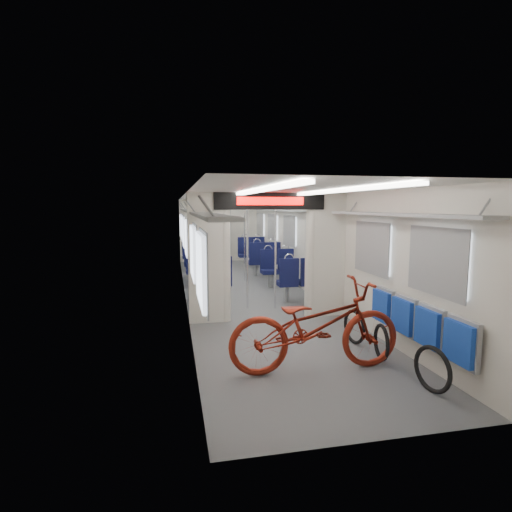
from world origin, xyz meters
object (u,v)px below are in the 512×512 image
Objects in this scene: bike_hoop_b at (381,344)px; seat_bay_near_left at (207,270)px; bike_hoop_c at (354,328)px; stanchion_far_right at (245,239)px; bicycle at (316,326)px; seat_bay_near_right at (287,271)px; bike_hoop_a at (432,371)px; stanchion_near_right at (275,252)px; seat_bay_far_left at (198,255)px; stanchion_near_left at (247,252)px; flip_bench at (416,322)px; seat_bay_far_right at (258,254)px; stanchion_far_left at (224,239)px.

bike_hoop_b is 0.24× the size of seat_bay_near_left.
bike_hoop_b is at bearing -84.48° from bike_hoop_c.
stanchion_far_right reaches higher than seat_bay_near_left.
bicycle is 4.51m from seat_bay_near_right.
bike_hoop_b is 4.29m from seat_bay_near_right.
stanchion_near_right is at bearing 101.18° from bike_hoop_a.
seat_bay_far_left reaches higher than bike_hoop_c.
stanchion_near_left reaches higher than seat_bay_near_right.
bike_hoop_b is 3.46m from stanchion_near_left.
flip_bench is 6.46m from stanchion_far_right.
bike_hoop_c is 2.83m from stanchion_near_left.
seat_bay_near_left reaches higher than seat_bay_near_right.
stanchion_near_left and stanchion_near_right have the same top height.
bike_hoop_a is at bearing -71.95° from stanchion_near_left.
bicycle is at bearing -78.87° from seat_bay_near_left.
stanchion_far_left is at bearing -132.10° from seat_bay_far_right.
seat_bay_far_right is 0.94× the size of stanchion_far_right.
seat_bay_near_left is 1.91m from seat_bay_near_right.
flip_bench is at bearing -65.58° from bike_hoop_c.
seat_bay_near_left is 0.92× the size of stanchion_near_right.
flip_bench is at bearing -73.93° from seat_bay_far_left.
seat_bay_near_right reaches higher than flip_bench.
seat_bay_near_right is (-0.42, 4.51, -0.05)m from flip_bench.
stanchion_near_right is at bearing -4.77° from bicycle.
stanchion_near_left reaches higher than bike_hoop_a.
seat_bay_far_left is at bearing 178.16° from seat_bay_far_right.
bicycle is at bearing 141.97° from bike_hoop_a.
stanchion_far_left is (-1.68, 6.49, 0.57)m from flip_bench.
seat_bay_far_left is 0.95× the size of stanchion_far_left.
bicycle is 1.02× the size of seat_bay_far_right.
seat_bay_far_left is at bearing 126.05° from stanchion_far_right.
stanchion_far_right is at bearing 100.00° from flip_bench.
seat_bay_far_left is (-2.29, 7.94, -0.02)m from flip_bench.
bicycle reaches higher than seat_bay_far_right.
stanchion_near_left is (-1.18, 2.41, 0.91)m from bike_hoop_c.
bicycle is 1.28m from bike_hoop_c.
stanchion_near_left is (-1.18, -1.19, 0.62)m from seat_bay_near_right.
stanchion_far_left and stanchion_far_right have the same top height.
seat_bay_far_right is 1.80m from stanchion_far_right.
stanchion_far_right is at bearing -15.52° from stanchion_far_left.
bike_hoop_b is 0.22× the size of stanchion_near_left.
bike_hoop_a is 1.02× the size of bike_hoop_c.
seat_bay_far_right is 0.94× the size of stanchion_far_left.
stanchion_near_left is at bearing 5.11° from bicycle.
bicycle is 1.06m from bike_hoop_b.
bike_hoop_a is (1.06, -0.83, -0.34)m from bicycle.
seat_bay_near_left reaches higher than bike_hoop_b.
stanchion_near_right reaches higher than bike_hoop_b.
flip_bench is 1.01× the size of seat_bay_near_left.
bike_hoop_a is at bearing -88.43° from seat_bay_near_right.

